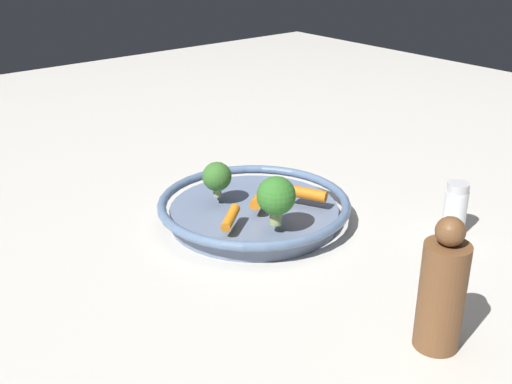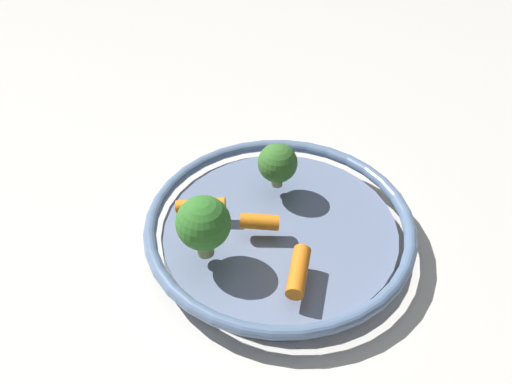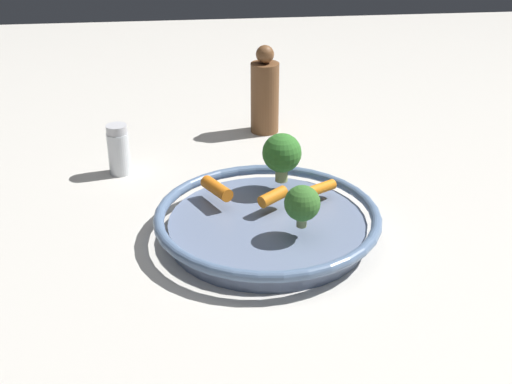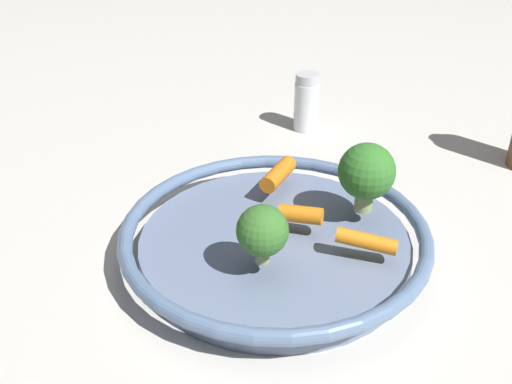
% 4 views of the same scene
% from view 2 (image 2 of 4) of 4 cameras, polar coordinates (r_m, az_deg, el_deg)
% --- Properties ---
extents(ground_plane, '(2.44, 2.44, 0.00)m').
position_cam_2_polar(ground_plane, '(0.67, 2.20, -4.92)').
color(ground_plane, beige).
extents(serving_bowl, '(0.29, 0.29, 0.04)m').
position_cam_2_polar(serving_bowl, '(0.65, 2.25, -3.73)').
color(serving_bowl, slate).
rests_on(serving_bowl, ground_plane).
extents(baby_carrot_right, '(0.04, 0.04, 0.02)m').
position_cam_2_polar(baby_carrot_right, '(0.62, 0.34, -2.84)').
color(baby_carrot_right, orange).
rests_on(baby_carrot_right, serving_bowl).
extents(baby_carrot_near_rim, '(0.04, 0.06, 0.02)m').
position_cam_2_polar(baby_carrot_near_rim, '(0.58, 4.05, -7.54)').
color(baby_carrot_near_rim, orange).
rests_on(baby_carrot_near_rim, serving_bowl).
extents(baby_carrot_center, '(0.05, 0.04, 0.02)m').
position_cam_2_polar(baby_carrot_center, '(0.65, -5.26, -1.27)').
color(baby_carrot_center, orange).
rests_on(baby_carrot_center, serving_bowl).
extents(broccoli_floret_edge, '(0.04, 0.04, 0.05)m').
position_cam_2_polar(broccoli_floret_edge, '(0.66, 2.06, 2.74)').
color(broccoli_floret_edge, '#9BA566').
rests_on(broccoli_floret_edge, serving_bowl).
extents(broccoli_floret_small, '(0.05, 0.05, 0.07)m').
position_cam_2_polar(broccoli_floret_small, '(0.58, -5.01, -3.03)').
color(broccoli_floret_small, '#97A966').
rests_on(broccoli_floret_small, serving_bowl).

